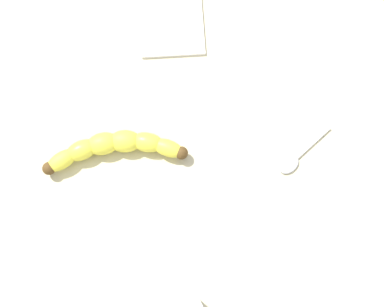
% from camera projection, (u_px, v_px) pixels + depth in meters
% --- Properties ---
extents(wooden_tabletop, '(1.20, 1.20, 0.03)m').
position_uv_depth(wooden_tabletop, '(171.00, 181.00, 0.81)').
color(wooden_tabletop, beige).
rests_on(wooden_tabletop, ground).
extents(banana, '(0.12, 0.21, 0.04)m').
position_uv_depth(banana, '(114.00, 147.00, 0.80)').
color(banana, yellow).
rests_on(banana, wooden_tabletop).
extents(teaspoon, '(0.03, 0.11, 0.01)m').
position_uv_depth(teaspoon, '(292.00, 162.00, 0.80)').
color(teaspoon, silver).
rests_on(teaspoon, wooden_tabletop).
extents(folded_napkin, '(0.17, 0.16, 0.01)m').
position_uv_depth(folded_napkin, '(172.00, 20.00, 0.88)').
color(folded_napkin, white).
rests_on(folded_napkin, wooden_tabletop).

